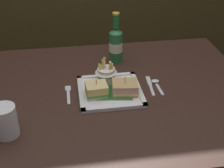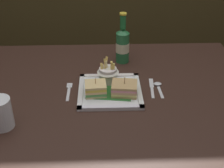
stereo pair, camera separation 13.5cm
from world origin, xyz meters
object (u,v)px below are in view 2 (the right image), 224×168
object	(u,v)px
dining_table	(114,113)
water_glass	(1,115)
fries_cup	(108,72)
spoon	(158,86)
sandwich_half_right	(124,88)
square_plate	(110,91)
knife	(152,87)
beer_bottle	(123,44)
fork	(69,91)
sandwich_half_left	(96,89)

from	to	relation	value
dining_table	water_glass	bearing A→B (deg)	-152.34
fries_cup	spoon	bearing A→B (deg)	-9.07
sandwich_half_right	square_plate	bearing A→B (deg)	157.16
fries_cup	spoon	world-z (taller)	fries_cup
dining_table	knife	xyz separation A→B (m)	(0.17, 0.03, 0.12)
dining_table	square_plate	bearing A→B (deg)	-162.09
sandwich_half_right	water_glass	world-z (taller)	water_glass
sandwich_half_right	knife	xyz separation A→B (m)	(0.12, 0.06, -0.03)
spoon	beer_bottle	bearing A→B (deg)	120.39
beer_bottle	fries_cup	bearing A→B (deg)	-110.00
fork	spoon	size ratio (longest dim) A/B	1.14
sandwich_half_right	knife	distance (m)	0.14
knife	sandwich_half_right	bearing A→B (deg)	-155.00
beer_bottle	knife	world-z (taller)	beer_bottle
sandwich_half_right	fork	xyz separation A→B (m)	(-0.23, 0.04, -0.03)
beer_bottle	knife	size ratio (longest dim) A/B	1.59
fries_cup	beer_bottle	size ratio (longest dim) A/B	0.46
dining_table	sandwich_half_left	xyz separation A→B (m)	(-0.08, -0.03, 0.15)
sandwich_half_left	knife	world-z (taller)	sandwich_half_left
sandwich_half_right	water_glass	xyz separation A→B (m)	(-0.45, -0.19, 0.02)
dining_table	water_glass	xyz separation A→B (m)	(-0.41, -0.22, 0.17)
square_plate	dining_table	bearing A→B (deg)	17.91
beer_bottle	water_glass	world-z (taller)	beer_bottle
square_plate	fries_cup	xyz separation A→B (m)	(-0.01, 0.07, 0.05)
dining_table	spoon	world-z (taller)	spoon
square_plate	fries_cup	world-z (taller)	fries_cup
knife	beer_bottle	bearing A→B (deg)	114.74
square_plate	fork	world-z (taller)	square_plate
sandwich_half_left	beer_bottle	xyz separation A→B (m)	(0.13, 0.30, 0.06)
sandwich_half_left	knife	size ratio (longest dim) A/B	0.58
square_plate	fork	size ratio (longest dim) A/B	1.92
dining_table	beer_bottle	distance (m)	0.35
fries_cup	spoon	distance (m)	0.23
square_plate	knife	world-z (taller)	square_plate
knife	sandwich_half_left	bearing A→B (deg)	-166.57
sandwich_half_left	knife	distance (m)	0.25
water_glass	fork	size ratio (longest dim) A/B	0.85
spoon	fork	bearing A→B (deg)	-177.21
square_plate	fork	xyz separation A→B (m)	(-0.18, 0.02, -0.00)
beer_bottle	knife	xyz separation A→B (m)	(0.11, -0.25, -0.09)
dining_table	spoon	distance (m)	0.23
sandwich_half_left	fries_cup	world-z (taller)	fries_cup
water_glass	knife	xyz separation A→B (m)	(0.58, 0.24, -0.05)
knife	spoon	xyz separation A→B (m)	(0.03, 0.00, 0.00)
dining_table	beer_bottle	bearing A→B (deg)	79.39
dining_table	fries_cup	world-z (taller)	fries_cup
fork	water_glass	bearing A→B (deg)	-133.83
sandwich_half_left	fries_cup	distance (m)	0.11
dining_table	fries_cup	bearing A→B (deg)	110.34
sandwich_half_right	fries_cup	size ratio (longest dim) A/B	0.98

